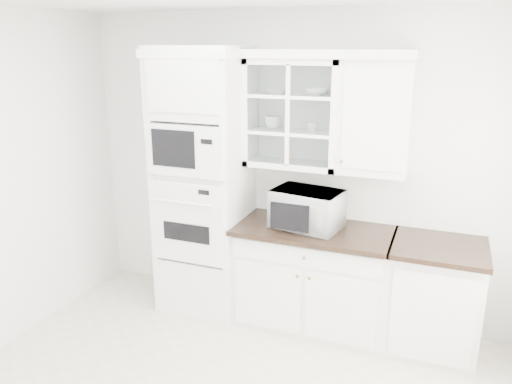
% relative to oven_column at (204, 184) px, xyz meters
% --- Properties ---
extents(room_shell, '(4.00, 3.50, 2.70)m').
position_rel_oven_column_xyz_m(room_shell, '(0.75, -0.99, 0.58)').
color(room_shell, white).
rests_on(room_shell, ground).
extents(oven_column, '(0.76, 0.68, 2.40)m').
position_rel_oven_column_xyz_m(oven_column, '(0.00, 0.00, 0.00)').
color(oven_column, white).
rests_on(oven_column, ground).
extents(base_cabinet_run, '(1.32, 0.67, 0.92)m').
position_rel_oven_column_xyz_m(base_cabinet_run, '(1.03, 0.03, -0.74)').
color(base_cabinet_run, white).
rests_on(base_cabinet_run, ground).
extents(extra_base_cabinet, '(0.72, 0.67, 0.92)m').
position_rel_oven_column_xyz_m(extra_base_cabinet, '(2.03, 0.03, -0.74)').
color(extra_base_cabinet, white).
rests_on(extra_base_cabinet, ground).
extents(upper_cabinet_glass, '(0.80, 0.33, 0.90)m').
position_rel_oven_column_xyz_m(upper_cabinet_glass, '(0.78, 0.17, 0.65)').
color(upper_cabinet_glass, white).
rests_on(upper_cabinet_glass, room_shell).
extents(upper_cabinet_solid, '(0.55, 0.33, 0.90)m').
position_rel_oven_column_xyz_m(upper_cabinet_solid, '(1.46, 0.17, 0.65)').
color(upper_cabinet_solid, white).
rests_on(upper_cabinet_solid, room_shell).
extents(crown_molding, '(2.14, 0.38, 0.07)m').
position_rel_oven_column_xyz_m(crown_molding, '(0.68, 0.14, 1.14)').
color(crown_molding, white).
rests_on(crown_molding, room_shell).
extents(countertop_microwave, '(0.63, 0.55, 0.32)m').
position_rel_oven_column_xyz_m(countertop_microwave, '(0.96, 0.03, -0.12)').
color(countertop_microwave, white).
rests_on(countertop_microwave, base_cabinet_run).
extents(bowl_a, '(0.24, 0.24, 0.05)m').
position_rel_oven_column_xyz_m(bowl_a, '(0.62, 0.18, 0.83)').
color(bowl_a, white).
rests_on(bowl_a, upper_cabinet_glass).
extents(bowl_b, '(0.20, 0.20, 0.06)m').
position_rel_oven_column_xyz_m(bowl_b, '(0.97, 0.16, 0.84)').
color(bowl_b, white).
rests_on(bowl_b, upper_cabinet_glass).
extents(cup_a, '(0.17, 0.17, 0.11)m').
position_rel_oven_column_xyz_m(cup_a, '(0.59, 0.19, 0.57)').
color(cup_a, white).
rests_on(cup_a, upper_cabinet_glass).
extents(cup_b, '(0.11, 0.11, 0.08)m').
position_rel_oven_column_xyz_m(cup_b, '(0.94, 0.15, 0.55)').
color(cup_b, white).
rests_on(cup_b, upper_cabinet_glass).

